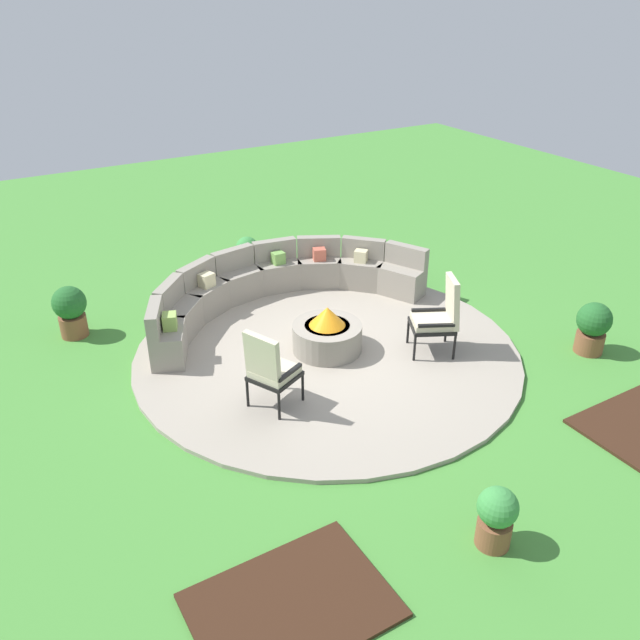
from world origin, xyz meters
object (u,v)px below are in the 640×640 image
at_px(fire_pit, 327,334).
at_px(potted_plant_0, 593,326).
at_px(curved_stone_bench, 273,286).
at_px(lounge_chair_front_right, 440,315).
at_px(potted_plant_2, 247,251).
at_px(potted_plant_3, 71,309).
at_px(lounge_chair_front_left, 270,368).
at_px(potted_plant_1, 497,515).

distance_m(fire_pit, potted_plant_0, 3.79).
bearing_deg(curved_stone_bench, potted_plant_0, -47.18).
distance_m(lounge_chair_front_right, potted_plant_2, 4.30).
distance_m(potted_plant_2, potted_plant_3, 3.46).
bearing_deg(potted_plant_3, curved_stone_bench, -13.71).
xyz_separation_m(lounge_chair_front_left, potted_plant_2, (1.63, 4.18, -0.27)).
xyz_separation_m(potted_plant_1, potted_plant_3, (-2.54, 6.25, 0.08)).
bearing_deg(potted_plant_0, potted_plant_2, 119.61).
relative_size(curved_stone_bench, potted_plant_3, 5.94).
bearing_deg(potted_plant_2, potted_plant_3, -164.20).
bearing_deg(potted_plant_0, lounge_chair_front_left, 167.11).
relative_size(fire_pit, curved_stone_bench, 0.21).
xyz_separation_m(lounge_chair_front_right, potted_plant_0, (1.94, -1.07, -0.21)).
xyz_separation_m(potted_plant_0, potted_plant_3, (-6.30, 4.29, 0.02)).
distance_m(curved_stone_bench, lounge_chair_front_right, 2.85).
distance_m(potted_plant_0, potted_plant_2, 6.02).
height_order(lounge_chair_front_right, potted_plant_1, lounge_chair_front_right).
bearing_deg(potted_plant_1, potted_plant_3, 112.11).
height_order(lounge_chair_front_left, potted_plant_1, lounge_chair_front_left).
xyz_separation_m(curved_stone_bench, potted_plant_0, (3.30, -3.56, 0.03)).
distance_m(fire_pit, lounge_chair_front_right, 1.61).
height_order(potted_plant_2, potted_plant_3, potted_plant_3).
bearing_deg(lounge_chair_front_left, potted_plant_0, 51.86).
bearing_deg(lounge_chair_front_left, lounge_chair_front_right, 64.97).
height_order(fire_pit, potted_plant_1, fire_pit).
bearing_deg(potted_plant_1, fire_pit, 82.97).
relative_size(potted_plant_1, potted_plant_2, 1.05).
distance_m(lounge_chair_front_left, potted_plant_1, 3.14).
relative_size(curved_stone_bench, lounge_chair_front_right, 4.16).
bearing_deg(potted_plant_1, lounge_chair_front_left, 105.73).
bearing_deg(potted_plant_0, potted_plant_3, 145.73).
xyz_separation_m(fire_pit, potted_plant_1, (-0.47, -3.85, 0.04)).
xyz_separation_m(curved_stone_bench, lounge_chair_front_right, (1.36, -2.50, 0.24)).
relative_size(lounge_chair_front_right, potted_plant_0, 1.48).
bearing_deg(potted_plant_1, potted_plant_2, 83.77).
distance_m(fire_pit, potted_plant_2, 3.36).
height_order(lounge_chair_front_left, potted_plant_3, lounge_chair_front_left).
bearing_deg(lounge_chair_front_left, potted_plant_2, 133.40).
bearing_deg(potted_plant_2, lounge_chair_front_left, -111.35).
distance_m(potted_plant_1, potted_plant_2, 7.24).
bearing_deg(potted_plant_0, curved_stone_bench, 132.82).
xyz_separation_m(lounge_chair_front_right, potted_plant_3, (-4.36, 3.23, -0.19)).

